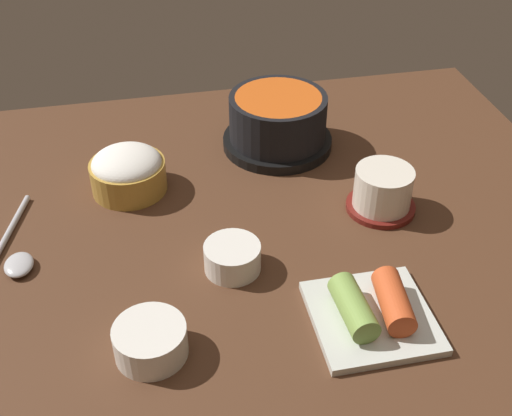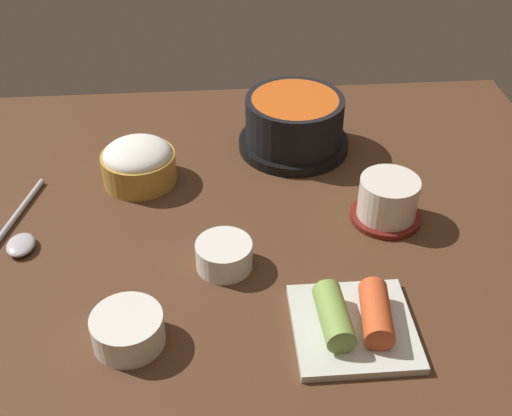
% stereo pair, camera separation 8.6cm
% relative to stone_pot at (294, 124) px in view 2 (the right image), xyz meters
% --- Properties ---
extents(dining_table, '(1.00, 0.76, 0.02)m').
position_rel_stone_pot_xyz_m(dining_table, '(-0.09, -0.17, -0.05)').
color(dining_table, '#4C2D1C').
rests_on(dining_table, ground).
extents(stone_pot, '(0.17, 0.17, 0.09)m').
position_rel_stone_pot_xyz_m(stone_pot, '(0.00, 0.00, 0.00)').
color(stone_pot, black).
rests_on(stone_pot, dining_table).
extents(rice_bowl, '(0.11, 0.11, 0.06)m').
position_rel_stone_pot_xyz_m(rice_bowl, '(-0.24, -0.07, -0.01)').
color(rice_bowl, '#B78C38').
rests_on(rice_bowl, dining_table).
extents(tea_cup_with_saucer, '(0.10, 0.10, 0.06)m').
position_rel_stone_pot_xyz_m(tea_cup_with_saucer, '(0.10, -0.19, -0.01)').
color(tea_cup_with_saucer, maroon).
rests_on(tea_cup_with_saucer, dining_table).
extents(banchan_cup_center, '(0.07, 0.07, 0.04)m').
position_rel_stone_pot_xyz_m(banchan_cup_center, '(-0.12, -0.27, -0.02)').
color(banchan_cup_center, white).
rests_on(banchan_cup_center, dining_table).
extents(kimchi_plate, '(0.14, 0.14, 0.04)m').
position_rel_stone_pot_xyz_m(kimchi_plate, '(0.02, -0.39, -0.03)').
color(kimchi_plate, silver).
rests_on(kimchi_plate, dining_table).
extents(side_bowl_near, '(0.08, 0.08, 0.04)m').
position_rel_stone_pot_xyz_m(side_bowl_near, '(-0.23, -0.38, -0.02)').
color(side_bowl_near, white).
rests_on(side_bowl_near, dining_table).
extents(spoon, '(0.06, 0.17, 0.01)m').
position_rel_stone_pot_xyz_m(spoon, '(-0.39, -0.19, -0.04)').
color(spoon, '#B7B7BC').
rests_on(spoon, dining_table).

